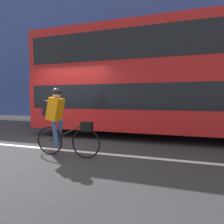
{
  "coord_description": "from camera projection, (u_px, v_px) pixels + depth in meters",
  "views": [
    {
      "loc": [
        3.01,
        -4.04,
        1.4
      ],
      "look_at": [
        1.57,
        0.94,
        1.0
      ],
      "focal_mm": 28.0,
      "sensor_mm": 36.0,
      "label": 1
    }
  ],
  "objects": [
    {
      "name": "ground_plane",
      "position": [
        48.0,
        149.0,
        4.81
      ],
      "size": [
        80.0,
        80.0,
        0.0
      ],
      "primitive_type": "plane",
      "color": "#2D2D30"
    },
    {
      "name": "road_center_line",
      "position": [
        49.0,
        149.0,
        4.87
      ],
      "size": [
        50.0,
        0.14,
        0.01
      ],
      "primitive_type": "cube",
      "color": "silver",
      "rests_on": "ground_plane"
    },
    {
      "name": "sidewalk_curb",
      "position": [
        109.0,
        121.0,
        10.31
      ],
      "size": [
        60.0,
        1.72,
        0.12
      ],
      "color": "#A8A399",
      "rests_on": "ground_plane"
    },
    {
      "name": "building_facade",
      "position": [
        114.0,
        48.0,
        10.93
      ],
      "size": [
        60.0,
        0.3,
        9.07
      ],
      "color": "#33478C",
      "rests_on": "ground_plane"
    },
    {
      "name": "bus",
      "position": [
        162.0,
        78.0,
        6.25
      ],
      "size": [
        9.33,
        2.44,
        3.85
      ],
      "color": "black",
      "rests_on": "ground_plane"
    },
    {
      "name": "cyclist_on_bike",
      "position": [
        60.0,
        120.0,
        4.21
      ],
      "size": [
        1.69,
        0.32,
        1.65
      ],
      "color": "black",
      "rests_on": "ground_plane"
    },
    {
      "name": "street_sign_post",
      "position": [
        188.0,
        94.0,
        8.92
      ],
      "size": [
        0.36,
        0.09,
        2.73
      ],
      "color": "#59595B",
      "rests_on": "sidewalk_curb"
    }
  ]
}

